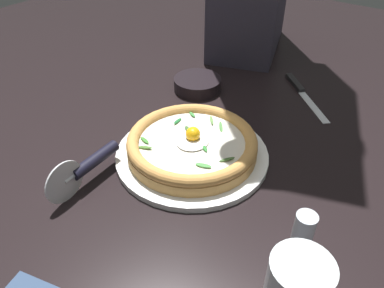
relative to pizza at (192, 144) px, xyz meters
name	(u,v)px	position (x,y,z in m)	size (l,w,h in m)	color
ground_plane	(193,153)	(0.03, 0.02, -0.05)	(2.40, 2.40, 0.03)	black
pizza_plate	(192,154)	(0.00, 0.00, -0.03)	(0.30, 0.30, 0.01)	white
pizza	(192,144)	(0.00, 0.00, 0.00)	(0.26, 0.26, 0.05)	tan
side_bowl	(197,84)	(0.23, 0.16, -0.02)	(0.12, 0.12, 0.03)	black
pizza_cutter	(87,166)	(-0.17, 0.10, 0.01)	(0.16, 0.03, 0.08)	silver
table_knife	(300,89)	(0.39, -0.06, -0.03)	(0.18, 0.19, 0.01)	silver
pepper_shaker	(303,232)	(-0.08, -0.26, 0.00)	(0.03, 0.03, 0.07)	silver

